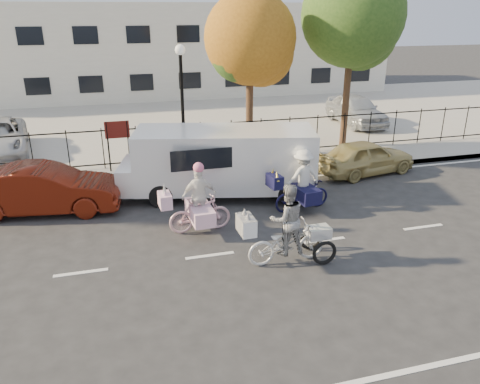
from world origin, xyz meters
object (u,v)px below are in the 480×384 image
object	(u,v)px
unicorn_bike	(199,207)
gold_sedan	(366,157)
bull_bike	(301,186)
white_van	(222,160)
red_sedan	(44,189)
zebra_trike	(287,233)
lamppost	(182,85)
lot_car_d	(356,110)

from	to	relation	value
unicorn_bike	gold_sedan	distance (m)	7.39
bull_bike	white_van	xyz separation A→B (m)	(-2.00, 1.74, 0.45)
bull_bike	red_sedan	size ratio (longest dim) A/B	0.47
unicorn_bike	red_sedan	size ratio (longest dim) A/B	0.45
gold_sedan	unicorn_bike	bearing A→B (deg)	104.34
unicorn_bike	gold_sedan	xyz separation A→B (m)	(6.71, 3.08, -0.09)
zebra_trike	lamppost	bearing A→B (deg)	7.76
bull_bike	gold_sedan	bearing A→B (deg)	-63.20
lot_car_d	unicorn_bike	bearing A→B (deg)	-134.43
lamppost	red_sedan	world-z (taller)	lamppost
unicorn_bike	white_van	bearing A→B (deg)	-29.37
zebra_trike	white_van	size ratio (longest dim) A/B	0.36
zebra_trike	white_van	distance (m)	4.60
zebra_trike	red_sedan	world-z (taller)	zebra_trike
lamppost	unicorn_bike	xyz separation A→B (m)	(-0.49, -5.38, -2.39)
red_sedan	zebra_trike	bearing A→B (deg)	-120.70
zebra_trike	gold_sedan	size ratio (longest dim) A/B	0.62
red_sedan	gold_sedan	size ratio (longest dim) A/B	1.18
zebra_trike	lot_car_d	xyz separation A→B (m)	(8.23, 11.91, 0.13)
unicorn_bike	white_van	size ratio (longest dim) A/B	0.30
lamppost	unicorn_bike	world-z (taller)	lamppost
red_sedan	lot_car_d	xyz separation A→B (m)	(13.99, 7.26, 0.18)
lamppost	zebra_trike	size ratio (longest dim) A/B	1.90
unicorn_bike	zebra_trike	bearing A→B (deg)	-145.04
lamppost	bull_bike	world-z (taller)	lamppost
bull_bike	unicorn_bike	bearing A→B (deg)	93.48
zebra_trike	red_sedan	bearing A→B (deg)	50.01
gold_sedan	white_van	bearing A→B (deg)	86.90
unicorn_bike	red_sedan	bearing A→B (deg)	56.15
white_van	red_sedan	xyz separation A→B (m)	(-5.29, 0.09, -0.47)
lamppost	gold_sedan	xyz separation A→B (m)	(6.22, -2.30, -2.49)
bull_bike	lot_car_d	bearing A→B (deg)	-44.36
lamppost	lot_car_d	world-z (taller)	lamppost
lamppost	bull_bike	distance (m)	5.95
gold_sedan	red_sedan	bearing A→B (deg)	82.90
bull_bike	white_van	distance (m)	2.69
red_sedan	lot_car_d	bearing A→B (deg)	-54.38
lot_car_d	white_van	bearing A→B (deg)	-138.75
lamppost	lot_car_d	distance (m)	10.61
red_sedan	lot_car_d	distance (m)	15.77
bull_bike	gold_sedan	xyz separation A→B (m)	(3.51, 2.44, -0.11)
white_van	red_sedan	bearing A→B (deg)	-167.56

